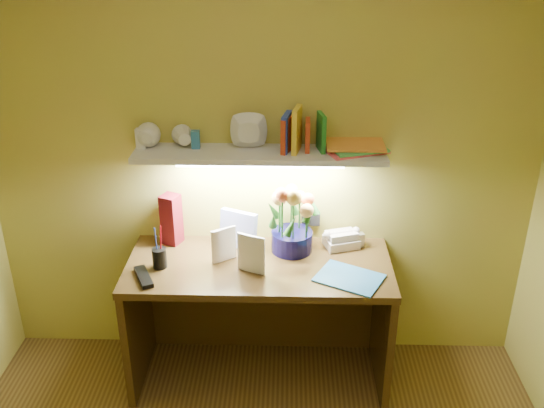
# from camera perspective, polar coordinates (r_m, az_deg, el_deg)

# --- Properties ---
(desk) EXTENTS (1.40, 0.60, 0.75)m
(desk) POSITION_cam_1_polar(r_m,az_deg,el_deg) (3.42, -1.18, -11.04)
(desk) COLOR #3A260F
(desk) RESTS_ON ground
(flower_bouquet) EXTENTS (0.30, 0.30, 0.40)m
(flower_bouquet) POSITION_cam_1_polar(r_m,az_deg,el_deg) (3.24, 1.91, -1.30)
(flower_bouquet) COLOR #090732
(flower_bouquet) RESTS_ON desk
(telephone) EXTENTS (0.21, 0.18, 0.11)m
(telephone) POSITION_cam_1_polar(r_m,az_deg,el_deg) (3.37, 6.55, -3.18)
(telephone) COLOR #F3E1CE
(telephone) RESTS_ON desk
(desk_clock) EXTENTS (0.09, 0.07, 0.08)m
(desk_clock) POSITION_cam_1_polar(r_m,az_deg,el_deg) (3.38, 7.94, -3.41)
(desk_clock) COLOR silver
(desk_clock) RESTS_ON desk
(whisky_bottle) EXTENTS (0.09, 0.09, 0.28)m
(whisky_bottle) POSITION_cam_1_polar(r_m,az_deg,el_deg) (3.42, -9.83, -1.37)
(whisky_bottle) COLOR #AC3E1B
(whisky_bottle) RESTS_ON desk
(whisky_box) EXTENTS (0.12, 0.12, 0.29)m
(whisky_box) POSITION_cam_1_polar(r_m,az_deg,el_deg) (3.39, -9.45, -1.42)
(whisky_box) COLOR #5E0E17
(whisky_box) RESTS_ON desk
(pen_cup) EXTENTS (0.10, 0.10, 0.18)m
(pen_cup) POSITION_cam_1_polar(r_m,az_deg,el_deg) (3.19, -10.59, -4.44)
(pen_cup) COLOR black
(pen_cup) RESTS_ON desk
(art_card) EXTENTS (0.21, 0.12, 0.21)m
(art_card) POSITION_cam_1_polar(r_m,az_deg,el_deg) (3.33, -3.19, -2.42)
(art_card) COLOR white
(art_card) RESTS_ON desk
(tv_remote) EXTENTS (0.14, 0.21, 0.02)m
(tv_remote) POSITION_cam_1_polar(r_m,az_deg,el_deg) (3.15, -11.99, -6.72)
(tv_remote) COLOR black
(tv_remote) RESTS_ON desk
(blue_folder) EXTENTS (0.39, 0.35, 0.01)m
(blue_folder) POSITION_cam_1_polar(r_m,az_deg,el_deg) (3.11, 7.28, -6.92)
(blue_folder) COLOR teal
(blue_folder) RESTS_ON desk
(desk_book_a) EXTENTS (0.13, 0.09, 0.19)m
(desk_book_a) POSITION_cam_1_polar(r_m,az_deg,el_deg) (3.17, -5.71, -4.15)
(desk_book_a) COLOR white
(desk_book_a) RESTS_ON desk
(desk_book_b) EXTENTS (0.15, 0.08, 0.21)m
(desk_book_b) POSITION_cam_1_polar(r_m,az_deg,el_deg) (3.12, -3.26, -4.38)
(desk_book_b) COLOR silver
(desk_book_b) RESTS_ON desk
(wall_shelf) EXTENTS (1.32, 0.32, 0.26)m
(wall_shelf) POSITION_cam_1_polar(r_m,az_deg,el_deg) (3.12, -1.14, 5.37)
(wall_shelf) COLOR silver
(wall_shelf) RESTS_ON ground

